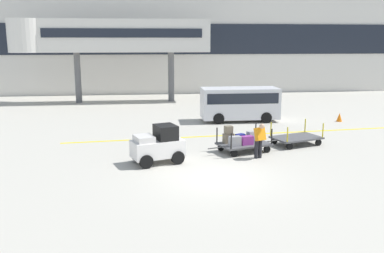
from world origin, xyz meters
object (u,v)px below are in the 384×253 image
at_px(baggage_cart_middle, 296,138).
at_px(baggage_handler, 259,139).
at_px(baggage_cart_lead, 242,141).
at_px(shuttle_van, 240,102).
at_px(safety_cone_near, 339,117).
at_px(baggage_tug, 158,145).

relative_size(baggage_cart_middle, baggage_handler, 1.97).
distance_m(baggage_cart_lead, baggage_cart_middle, 3.09).
distance_m(shuttle_van, safety_cone_near, 6.37).
xyz_separation_m(baggage_handler, safety_cone_near, (7.33, 7.54, -0.59)).
height_order(baggage_cart_lead, baggage_handler, baggage_handler).
relative_size(baggage_tug, safety_cone_near, 4.25).
bearing_deg(shuttle_van, baggage_tug, -122.29).
bearing_deg(baggage_handler, baggage_cart_middle, 40.59).
relative_size(baggage_tug, baggage_cart_middle, 0.76).
height_order(baggage_cart_middle, shuttle_van, shuttle_van).
relative_size(baggage_cart_lead, safety_cone_near, 5.59).
height_order(baggage_tug, safety_cone_near, baggage_tug).
xyz_separation_m(baggage_cart_middle, baggage_handler, (-2.45, -2.10, 0.52)).
xyz_separation_m(baggage_cart_lead, baggage_handler, (0.49, -1.17, 0.36)).
relative_size(baggage_cart_middle, safety_cone_near, 5.59).
bearing_deg(baggage_tug, shuttle_van, 57.71).
bearing_deg(baggage_cart_lead, baggage_handler, -67.20).
bearing_deg(baggage_cart_lead, baggage_tug, -161.04).
height_order(baggage_tug, shuttle_van, shuttle_van).
relative_size(baggage_handler, shuttle_van, 0.32).
height_order(baggage_handler, shuttle_van, shuttle_van).
bearing_deg(baggage_handler, baggage_cart_lead, 112.80).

